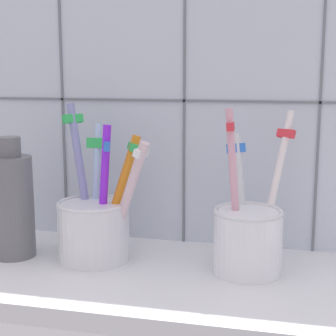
% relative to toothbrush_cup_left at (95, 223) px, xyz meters
% --- Properties ---
extents(counter_slab, '(0.64, 0.22, 0.02)m').
position_rel_toothbrush_cup_left_xyz_m(counter_slab, '(0.09, -0.02, -0.05)').
color(counter_slab, silver).
rests_on(counter_slab, ground).
extents(tile_wall_back, '(0.64, 0.02, 0.45)m').
position_rel_toothbrush_cup_left_xyz_m(tile_wall_back, '(0.09, 0.10, 0.16)').
color(tile_wall_back, silver).
rests_on(tile_wall_back, ground).
extents(toothbrush_cup_left, '(0.12, 0.09, 0.18)m').
position_rel_toothbrush_cup_left_xyz_m(toothbrush_cup_left, '(0.00, 0.00, 0.00)').
color(toothbrush_cup_left, white).
rests_on(toothbrush_cup_left, counter_slab).
extents(toothbrush_cup_right, '(0.08, 0.11, 0.18)m').
position_rel_toothbrush_cup_left_xyz_m(toothbrush_cup_right, '(0.17, 0.00, -0.00)').
color(toothbrush_cup_right, white).
rests_on(toothbrush_cup_right, counter_slab).
extents(ceramic_vase, '(0.05, 0.05, 0.14)m').
position_rel_toothbrush_cup_left_xyz_m(ceramic_vase, '(-0.10, -0.01, 0.02)').
color(ceramic_vase, slate).
rests_on(ceramic_vase, counter_slab).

